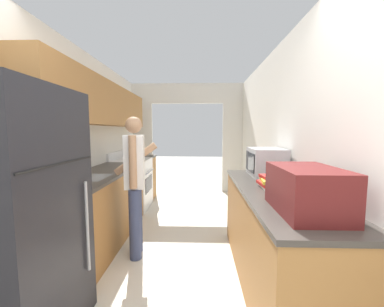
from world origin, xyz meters
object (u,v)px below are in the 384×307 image
range_oven (132,183)px  microwave (266,162)px  person (135,183)px  suitcase (306,190)px  refrigerator (11,221)px  book_stack (274,182)px

range_oven → microwave: 2.58m
person → suitcase: 1.79m
refrigerator → person: size_ratio=1.08×
person → microwave: person is taller
range_oven → book_stack: bearing=-47.3°
refrigerator → range_oven: bearing=90.9°
person → microwave: 1.53m
person → book_stack: (1.41, -0.43, 0.12)m
refrigerator → range_oven: size_ratio=1.63×
refrigerator → suitcase: (1.89, 0.08, 0.20)m
microwave → refrigerator: bearing=-146.0°
range_oven → book_stack: 2.89m
range_oven → suitcase: 3.40m
book_stack → microwave: bearing=81.0°
person → microwave: bearing=-92.2°
microwave → book_stack: 0.63m
refrigerator → person: (0.48, 1.16, -0.01)m
refrigerator → microwave: bearing=34.0°
refrigerator → book_stack: 2.02m
range_oven → person: person is taller
person → suitcase: bearing=-136.4°
suitcase → microwave: microwave is taller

